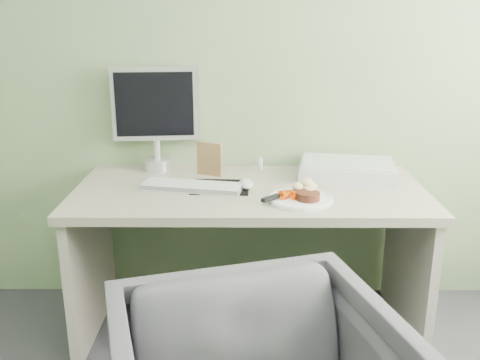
{
  "coord_description": "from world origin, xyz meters",
  "views": [
    {
      "loc": [
        -0.03,
        -0.7,
        1.5
      ],
      "look_at": [
        -0.04,
        1.5,
        0.81
      ],
      "focal_mm": 40.0,
      "sensor_mm": 36.0,
      "label": 1
    }
  ],
  "objects_px": {
    "desk": "(250,225)",
    "scanner": "(347,171)",
    "monitor": "(156,113)",
    "plate": "(300,199)"
  },
  "relations": [
    {
      "from": "monitor",
      "to": "plate",
      "type": "bearing_deg",
      "value": -41.14
    },
    {
      "from": "monitor",
      "to": "scanner",
      "type": "bearing_deg",
      "value": -14.54
    },
    {
      "from": "desk",
      "to": "monitor",
      "type": "bearing_deg",
      "value": 146.13
    },
    {
      "from": "plate",
      "to": "monitor",
      "type": "relative_size",
      "value": 0.53
    },
    {
      "from": "plate",
      "to": "monitor",
      "type": "xyz_separation_m",
      "value": [
        -0.68,
        0.49,
        0.28
      ]
    },
    {
      "from": "desk",
      "to": "scanner",
      "type": "height_order",
      "value": "scanner"
    },
    {
      "from": "plate",
      "to": "monitor",
      "type": "bearing_deg",
      "value": 144.52
    },
    {
      "from": "desk",
      "to": "monitor",
      "type": "height_order",
      "value": "monitor"
    },
    {
      "from": "desk",
      "to": "scanner",
      "type": "relative_size",
      "value": 3.55
    },
    {
      "from": "scanner",
      "to": "monitor",
      "type": "height_order",
      "value": "monitor"
    }
  ]
}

